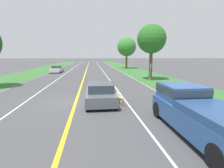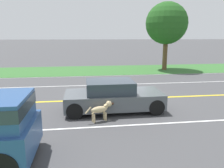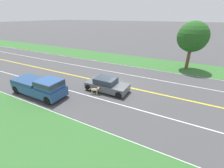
# 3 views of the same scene
# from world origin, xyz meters

# --- Properties ---
(ground_plane) EXTENTS (400.00, 400.00, 0.00)m
(ground_plane) POSITION_xyz_m (0.00, 0.00, 0.00)
(ground_plane) COLOR #424244
(centre_divider_line) EXTENTS (0.18, 160.00, 0.01)m
(centre_divider_line) POSITION_xyz_m (0.00, 0.00, 0.00)
(centre_divider_line) COLOR yellow
(centre_divider_line) RESTS_ON ground
(lane_edge_line_right) EXTENTS (0.14, 160.00, 0.01)m
(lane_edge_line_right) POSITION_xyz_m (7.00, 0.00, 0.00)
(lane_edge_line_right) COLOR white
(lane_edge_line_right) RESTS_ON ground
(lane_edge_line_left) EXTENTS (0.14, 160.00, 0.01)m
(lane_edge_line_left) POSITION_xyz_m (-7.00, 0.00, 0.00)
(lane_edge_line_left) COLOR white
(lane_edge_line_left) RESTS_ON ground
(lane_dash_same_dir) EXTENTS (0.10, 160.00, 0.01)m
(lane_dash_same_dir) POSITION_xyz_m (3.50, 0.00, 0.00)
(lane_dash_same_dir) COLOR white
(lane_dash_same_dir) RESTS_ON ground
(lane_dash_oncoming) EXTENTS (0.10, 160.00, 0.01)m
(lane_dash_oncoming) POSITION_xyz_m (-3.50, 0.00, 0.00)
(lane_dash_oncoming) COLOR white
(lane_dash_oncoming) RESTS_ON ground
(grass_verge_right) EXTENTS (6.00, 160.00, 0.03)m
(grass_verge_right) POSITION_xyz_m (10.00, 0.00, 0.01)
(grass_verge_right) COLOR #33662D
(grass_verge_right) RESTS_ON ground
(grass_verge_left) EXTENTS (6.00, 160.00, 0.03)m
(grass_verge_left) POSITION_xyz_m (-10.00, 0.00, 0.01)
(grass_verge_left) COLOR #33662D
(grass_verge_left) RESTS_ON ground
(ego_car) EXTENTS (1.94, 4.28, 1.37)m
(ego_car) POSITION_xyz_m (1.70, -0.46, 0.64)
(ego_car) COLOR #51565B
(ego_car) RESTS_ON ground
(dog) EXTENTS (0.51, 1.19, 0.79)m
(dog) POSITION_xyz_m (2.91, -1.07, 0.49)
(dog) COLOR #D1B784
(dog) RESTS_ON ground
(pickup_truck) EXTENTS (2.06, 5.52, 1.81)m
(pickup_truck) POSITION_xyz_m (5.44, -5.56, 0.92)
(pickup_truck) COLOR #284C84
(pickup_truck) RESTS_ON ground
(roadside_tree_left_near) EXTENTS (3.94, 3.94, 6.42)m
(roadside_tree_left_near) POSITION_xyz_m (-9.46, 6.22, 4.42)
(roadside_tree_left_near) COLOR brown
(roadside_tree_left_near) RESTS_ON ground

